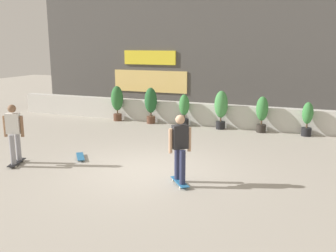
{
  "coord_description": "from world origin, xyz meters",
  "views": [
    {
      "loc": [
        3.9,
        -8.7,
        3.32
      ],
      "look_at": [
        0.0,
        1.5,
        0.9
      ],
      "focal_mm": 40.15,
      "sensor_mm": 36.0,
      "label": 1
    }
  ],
  "objects_px": {
    "potted_plant_1": "(151,103)",
    "potted_plant_5": "(307,118)",
    "potted_plant_4": "(262,112)",
    "potted_plant_3": "(221,107)",
    "potted_plant_2": "(184,109)",
    "skater_foreground": "(180,147)",
    "skater_by_wall_left": "(14,132)",
    "skateboard_near_camera": "(80,156)",
    "potted_plant_0": "(117,101)"
  },
  "relations": [
    {
      "from": "potted_plant_1",
      "to": "potted_plant_5",
      "type": "xyz_separation_m",
      "value": [
        6.18,
        0.0,
        -0.2
      ]
    },
    {
      "from": "potted_plant_1",
      "to": "potted_plant_4",
      "type": "height_order",
      "value": "potted_plant_1"
    },
    {
      "from": "potted_plant_3",
      "to": "potted_plant_1",
      "type": "bearing_deg",
      "value": 180.0
    },
    {
      "from": "potted_plant_1",
      "to": "potted_plant_2",
      "type": "xyz_separation_m",
      "value": [
        1.47,
        0.0,
        -0.16
      ]
    },
    {
      "from": "skater_foreground",
      "to": "skater_by_wall_left",
      "type": "bearing_deg",
      "value": -177.41
    },
    {
      "from": "skater_foreground",
      "to": "potted_plant_3",
      "type": "bearing_deg",
      "value": 94.18
    },
    {
      "from": "potted_plant_5",
      "to": "skater_by_wall_left",
      "type": "height_order",
      "value": "skater_by_wall_left"
    },
    {
      "from": "potted_plant_1",
      "to": "skateboard_near_camera",
      "type": "relative_size",
      "value": 1.99
    },
    {
      "from": "potted_plant_5",
      "to": "potted_plant_3",
      "type": "bearing_deg",
      "value": 180.0
    },
    {
      "from": "potted_plant_4",
      "to": "skateboard_near_camera",
      "type": "xyz_separation_m",
      "value": [
        -4.52,
        -5.31,
        -0.71
      ]
    },
    {
      "from": "potted_plant_3",
      "to": "skater_foreground",
      "type": "xyz_separation_m",
      "value": [
        0.45,
        -6.21,
        0.06
      ]
    },
    {
      "from": "skater_foreground",
      "to": "skater_by_wall_left",
      "type": "height_order",
      "value": "same"
    },
    {
      "from": "potted_plant_0",
      "to": "skater_foreground",
      "type": "height_order",
      "value": "skater_foreground"
    },
    {
      "from": "potted_plant_5",
      "to": "skateboard_near_camera",
      "type": "bearing_deg",
      "value": -139.17
    },
    {
      "from": "potted_plant_3",
      "to": "potted_plant_4",
      "type": "distance_m",
      "value": 1.58
    },
    {
      "from": "potted_plant_3",
      "to": "potted_plant_5",
      "type": "xyz_separation_m",
      "value": [
        3.19,
        0.0,
        -0.2
      ]
    },
    {
      "from": "potted_plant_0",
      "to": "skateboard_near_camera",
      "type": "relative_size",
      "value": 2.0
    },
    {
      "from": "potted_plant_0",
      "to": "potted_plant_1",
      "type": "distance_m",
      "value": 1.59
    },
    {
      "from": "potted_plant_1",
      "to": "potted_plant_3",
      "type": "distance_m",
      "value": 2.99
    },
    {
      "from": "potted_plant_2",
      "to": "potted_plant_3",
      "type": "relative_size",
      "value": 0.86
    },
    {
      "from": "potted_plant_2",
      "to": "potted_plant_5",
      "type": "distance_m",
      "value": 4.71
    },
    {
      "from": "potted_plant_1",
      "to": "potted_plant_2",
      "type": "relative_size",
      "value": 1.16
    },
    {
      "from": "potted_plant_3",
      "to": "potted_plant_4",
      "type": "relative_size",
      "value": 1.1
    },
    {
      "from": "potted_plant_1",
      "to": "skateboard_near_camera",
      "type": "distance_m",
      "value": 5.37
    },
    {
      "from": "potted_plant_2",
      "to": "skateboard_near_camera",
      "type": "bearing_deg",
      "value": -105.12
    },
    {
      "from": "potted_plant_0",
      "to": "potted_plant_4",
      "type": "relative_size",
      "value": 1.11
    },
    {
      "from": "skater_by_wall_left",
      "to": "potted_plant_1",
      "type": "bearing_deg",
      "value": 78.6
    },
    {
      "from": "potted_plant_0",
      "to": "potted_plant_2",
      "type": "xyz_separation_m",
      "value": [
        3.06,
        0.0,
        -0.16
      ]
    },
    {
      "from": "potted_plant_4",
      "to": "potted_plant_5",
      "type": "height_order",
      "value": "potted_plant_4"
    },
    {
      "from": "potted_plant_4",
      "to": "skateboard_near_camera",
      "type": "height_order",
      "value": "potted_plant_4"
    },
    {
      "from": "potted_plant_4",
      "to": "skater_by_wall_left",
      "type": "bearing_deg",
      "value": -132.37
    },
    {
      "from": "potted_plant_1",
      "to": "skater_by_wall_left",
      "type": "distance_m",
      "value": 6.55
    },
    {
      "from": "potted_plant_4",
      "to": "skateboard_near_camera",
      "type": "bearing_deg",
      "value": -130.45
    },
    {
      "from": "potted_plant_0",
      "to": "skater_foreground",
      "type": "xyz_separation_m",
      "value": [
        5.03,
        -6.21,
        0.06
      ]
    },
    {
      "from": "skateboard_near_camera",
      "to": "potted_plant_3",
      "type": "bearing_deg",
      "value": 60.92
    },
    {
      "from": "potted_plant_0",
      "to": "potted_plant_3",
      "type": "bearing_deg",
      "value": 0.0
    },
    {
      "from": "potted_plant_3",
      "to": "potted_plant_4",
      "type": "height_order",
      "value": "potted_plant_3"
    },
    {
      "from": "potted_plant_2",
      "to": "potted_plant_4",
      "type": "bearing_deg",
      "value": -0.0
    },
    {
      "from": "potted_plant_4",
      "to": "skater_foreground",
      "type": "height_order",
      "value": "skater_foreground"
    },
    {
      "from": "potted_plant_0",
      "to": "potted_plant_4",
      "type": "distance_m",
      "value": 6.15
    },
    {
      "from": "potted_plant_0",
      "to": "potted_plant_4",
      "type": "height_order",
      "value": "potted_plant_0"
    },
    {
      "from": "potted_plant_5",
      "to": "skateboard_near_camera",
      "type": "xyz_separation_m",
      "value": [
        -6.14,
        -5.31,
        -0.62
      ]
    },
    {
      "from": "potted_plant_0",
      "to": "skater_foreground",
      "type": "bearing_deg",
      "value": -50.96
    },
    {
      "from": "potted_plant_3",
      "to": "potted_plant_4",
      "type": "bearing_deg",
      "value": 0.0
    },
    {
      "from": "potted_plant_4",
      "to": "skateboard_near_camera",
      "type": "relative_size",
      "value": 1.81
    },
    {
      "from": "potted_plant_1",
      "to": "skater_by_wall_left",
      "type": "xyz_separation_m",
      "value": [
        -1.3,
        -6.42,
        0.06
      ]
    },
    {
      "from": "potted_plant_0",
      "to": "potted_plant_2",
      "type": "distance_m",
      "value": 3.07
    },
    {
      "from": "skater_by_wall_left",
      "to": "potted_plant_4",
      "type": "bearing_deg",
      "value": 47.63
    },
    {
      "from": "potted_plant_3",
      "to": "potted_plant_0",
      "type": "bearing_deg",
      "value": -180.0
    },
    {
      "from": "potted_plant_0",
      "to": "potted_plant_1",
      "type": "height_order",
      "value": "potted_plant_0"
    }
  ]
}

